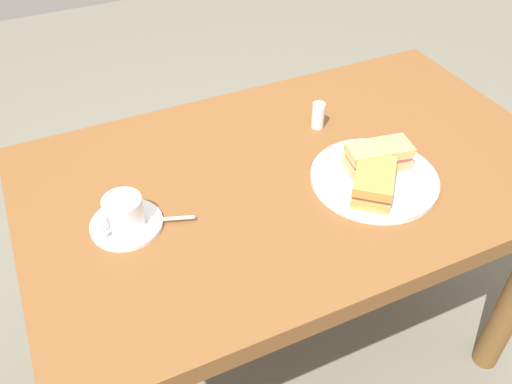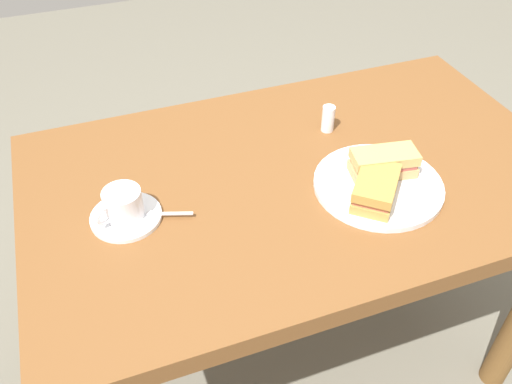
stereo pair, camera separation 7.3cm
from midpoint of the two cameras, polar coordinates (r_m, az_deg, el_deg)
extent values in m
plane|color=#686456|center=(1.82, 4.62, -16.23)|extent=(6.00, 6.00, 0.00)
cube|color=brown|center=(1.27, 6.33, 1.19)|extent=(1.26, 0.76, 0.05)
cylinder|color=brown|center=(1.66, -16.95, -6.43)|extent=(0.07, 0.07, 0.69)
cylinder|color=brown|center=(1.95, 16.58, 1.90)|extent=(0.07, 0.07, 0.69)
cylinder|color=white|center=(1.24, 14.39, 0.67)|extent=(0.29, 0.29, 0.01)
cube|color=tan|center=(1.26, 14.79, 2.33)|extent=(0.15, 0.09, 0.02)
cube|color=#B15048|center=(1.25, 14.93, 2.95)|extent=(0.14, 0.08, 0.01)
cube|color=tan|center=(1.24, 15.07, 3.58)|extent=(0.15, 0.09, 0.02)
cube|color=#B38C43|center=(1.19, 14.12, -0.29)|extent=(0.15, 0.16, 0.02)
cube|color=#B25E4C|center=(1.18, 14.25, 0.31)|extent=(0.14, 0.14, 0.01)
cube|color=#AF853C|center=(1.17, 14.38, 0.93)|extent=(0.15, 0.16, 0.02)
cylinder|color=white|center=(1.16, -11.79, -2.60)|extent=(0.15, 0.15, 0.01)
cylinder|color=white|center=(1.13, -12.04, -1.26)|extent=(0.08, 0.08, 0.06)
cylinder|color=#9D7649|center=(1.11, -12.24, -0.22)|extent=(0.07, 0.07, 0.01)
torus|color=white|center=(1.11, -13.84, -2.48)|extent=(0.04, 0.03, 0.04)
cube|color=silver|center=(1.14, -6.73, -2.32)|extent=(0.07, 0.03, 0.00)
ellipsoid|color=silver|center=(1.14, -9.08, -2.30)|extent=(0.03, 0.03, 0.01)
cylinder|color=silver|center=(1.38, 9.12, 7.61)|extent=(0.03, 0.03, 0.07)
camera|label=1|loc=(0.04, -88.19, 1.60)|focal=37.95mm
camera|label=2|loc=(0.04, 91.81, -1.60)|focal=37.95mm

